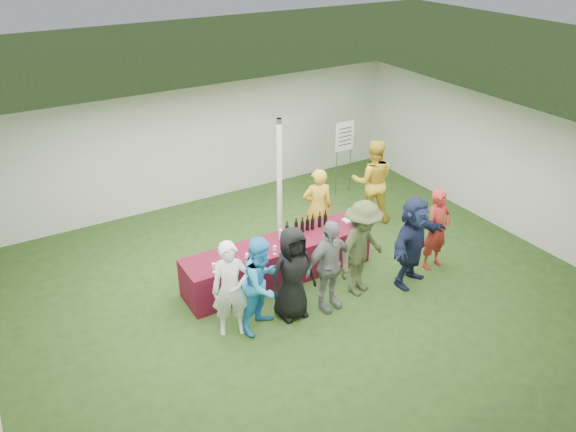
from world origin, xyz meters
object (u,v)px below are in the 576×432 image
customer_2 (292,274)px  customer_0 (231,289)px  serving_table (279,261)px  customer_1 (262,284)px  staff_pourer (317,207)px  customer_4 (362,249)px  customer_5 (413,242)px  dump_bucket (357,222)px  staff_back (372,181)px  wine_list_sign (344,142)px  customer_6 (437,229)px  customer_3 (329,266)px

customer_2 → customer_0: bearing=175.1°
serving_table → customer_1: customer_1 is taller
staff_pourer → customer_0: staff_pourer is taller
customer_4 → serving_table: bearing=113.7°
staff_pourer → customer_5: 2.14m
dump_bucket → staff_back: size_ratio=0.14×
wine_list_sign → customer_6: (-0.41, -3.57, -0.51)m
serving_table → dump_bucket: 1.68m
dump_bucket → customer_6: bearing=-38.9°
dump_bucket → customer_5: customer_5 is taller
customer_3 → customer_5: bearing=-11.4°
staff_pourer → customer_5: size_ratio=0.97×
dump_bucket → customer_4: 1.06m
customer_2 → serving_table: bearing=73.0°
staff_pourer → customer_1: 2.82m
staff_back → customer_1: bearing=59.3°
serving_table → customer_4: (1.03, -1.11, 0.52)m
staff_back → customer_1: (-3.79, -2.05, -0.10)m
customer_5 → customer_6: (0.76, 0.18, -0.06)m
dump_bucket → staff_pourer: bearing=109.1°
customer_4 → customer_1: bearing=159.9°
wine_list_sign → customer_1: (-4.08, -3.50, -0.49)m
customer_3 → customer_1: bearing=167.4°
serving_table → customer_4: bearing=-47.0°
customer_3 → customer_6: customer_3 is taller
customer_2 → customer_4: 1.38m
staff_back → customer_5: (-0.89, -2.30, -0.07)m
dump_bucket → customer_2: bearing=-156.4°
staff_pourer → customer_4: size_ratio=0.93×
customer_0 → customer_1: 0.51m
dump_bucket → wine_list_sign: bearing=59.4°
serving_table → customer_3: bearing=-76.7°
customer_0 → dump_bucket: bearing=33.7°
customer_4 → customer_6: bearing=-20.7°
staff_pourer → staff_back: 1.62m
customer_1 → wine_list_sign: bearing=14.3°
serving_table → customer_1: 1.48m
customer_5 → customer_0: bearing=155.6°
dump_bucket → customer_2: (-1.95, -0.85, -0.02)m
customer_3 → customer_4: size_ratio=0.93×
dump_bucket → customer_0: customer_0 is taller
customer_1 → serving_table: bearing=23.4°
serving_table → customer_3: (0.28, -1.20, 0.46)m
serving_table → staff_back: staff_back is taller
serving_table → customer_6: 3.02m
staff_back → staff_pourer: bearing=40.8°
customer_3 → dump_bucket: bearing=29.6°
dump_bucket → wine_list_sign: (1.56, 2.64, 0.48)m
customer_1 → customer_6: 3.67m
serving_table → customer_1: (-0.91, -1.08, 0.45)m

